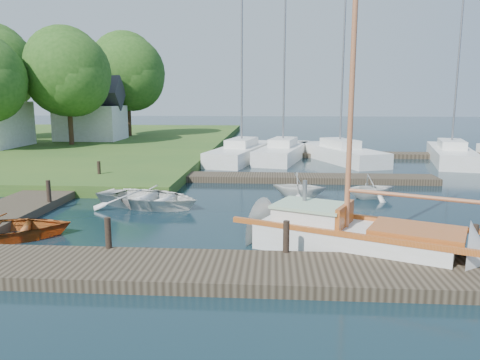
# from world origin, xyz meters

# --- Properties ---
(ground) EXTENTS (160.00, 160.00, 0.00)m
(ground) POSITION_xyz_m (0.00, 0.00, 0.00)
(ground) COLOR black
(ground) RESTS_ON ground
(near_dock) EXTENTS (18.00, 2.20, 0.30)m
(near_dock) POSITION_xyz_m (0.00, -6.00, 0.15)
(near_dock) COLOR #2D261B
(near_dock) RESTS_ON ground
(left_dock) EXTENTS (2.20, 18.00, 0.30)m
(left_dock) POSITION_xyz_m (-8.00, 2.00, 0.15)
(left_dock) COLOR #2D261B
(left_dock) RESTS_ON ground
(far_dock) EXTENTS (14.00, 1.60, 0.30)m
(far_dock) POSITION_xyz_m (2.00, 6.50, 0.15)
(far_dock) COLOR #2D261B
(far_dock) RESTS_ON ground
(pontoon) EXTENTS (30.00, 1.60, 0.30)m
(pontoon) POSITION_xyz_m (10.00, 16.00, 0.15)
(pontoon) COLOR #2D261B
(pontoon) RESTS_ON ground
(mooring_post_1) EXTENTS (0.16, 0.16, 0.80)m
(mooring_post_1) POSITION_xyz_m (-3.00, -5.00, 0.70)
(mooring_post_1) COLOR black
(mooring_post_1) RESTS_ON near_dock
(mooring_post_2) EXTENTS (0.16, 0.16, 0.80)m
(mooring_post_2) POSITION_xyz_m (1.50, -5.00, 0.70)
(mooring_post_2) COLOR black
(mooring_post_2) RESTS_ON near_dock
(mooring_post_3) EXTENTS (0.16, 0.16, 0.80)m
(mooring_post_3) POSITION_xyz_m (6.00, -5.00, 0.70)
(mooring_post_3) COLOR black
(mooring_post_3) RESTS_ON near_dock
(mooring_post_4) EXTENTS (0.16, 0.16, 0.80)m
(mooring_post_4) POSITION_xyz_m (-7.00, 0.00, 0.70)
(mooring_post_4) COLOR black
(mooring_post_4) RESTS_ON left_dock
(mooring_post_5) EXTENTS (0.16, 0.16, 0.80)m
(mooring_post_5) POSITION_xyz_m (-7.00, 5.00, 0.70)
(mooring_post_5) COLOR black
(mooring_post_5) RESTS_ON left_dock
(sailboat) EXTENTS (7.33, 4.71, 9.83)m
(sailboat) POSITION_xyz_m (3.46, -4.06, 0.34)
(sailboat) COLOR silver
(sailboat) RESTS_ON ground
(dinghy) EXTENTS (4.51, 3.88, 0.79)m
(dinghy) POSITION_xyz_m (-6.71, -3.53, 0.39)
(dinghy) COLOR #944211
(dinghy) RESTS_ON ground
(tender_a) EXTENTS (4.94, 4.26, 0.86)m
(tender_a) POSITION_xyz_m (-3.52, 0.79, 0.43)
(tender_a) COLOR silver
(tender_a) RESTS_ON ground
(tender_b) EXTENTS (2.51, 2.29, 1.14)m
(tender_b) POSITION_xyz_m (2.23, 2.70, 0.57)
(tender_b) COLOR silver
(tender_b) RESTS_ON ground
(tender_d) EXTENTS (2.50, 2.30, 1.09)m
(tender_d) POSITION_xyz_m (5.13, 2.80, 0.55)
(tender_d) COLOR silver
(tender_d) RESTS_ON ground
(marina_boat_0) EXTENTS (4.13, 9.12, 11.89)m
(marina_boat_0) POSITION_xyz_m (-0.88, 13.94, 0.57)
(marina_boat_0) COLOR silver
(marina_boat_0) RESTS_ON ground
(marina_boat_1) EXTENTS (3.96, 8.31, 10.47)m
(marina_boat_1) POSITION_xyz_m (1.79, 14.35, 0.57)
(marina_boat_1) COLOR silver
(marina_boat_1) RESTS_ON ground
(marina_boat_2) EXTENTS (5.09, 8.39, 10.47)m
(marina_boat_2) POSITION_xyz_m (5.40, 13.89, 0.57)
(marina_boat_2) COLOR silver
(marina_boat_2) RESTS_ON ground
(marina_boat_4) EXTENTS (4.01, 8.65, 11.25)m
(marina_boat_4) POSITION_xyz_m (12.29, 13.84, 0.57)
(marina_boat_4) COLOR silver
(marina_boat_4) RESTS_ON ground
(house_c) EXTENTS (5.25, 4.00, 5.28)m
(house_c) POSITION_xyz_m (-14.00, 22.00, 2.58)
(house_c) COLOR beige
(house_c) RESTS_ON shore
(tree_3) EXTENTS (6.41, 6.38, 8.74)m
(tree_3) POSITION_xyz_m (-14.00, 18.05, 5.81)
(tree_3) COLOR #332114
(tree_3) RESTS_ON shore
(tree_7) EXTENTS (6.83, 6.83, 9.38)m
(tree_7) POSITION_xyz_m (-12.00, 26.05, 6.20)
(tree_7) COLOR #332114
(tree_7) RESTS_ON shore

